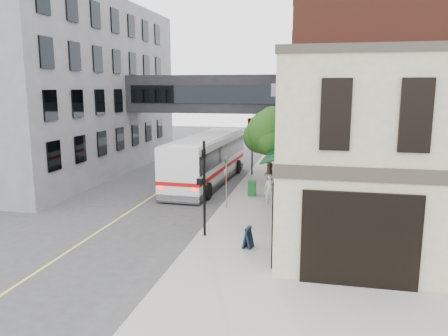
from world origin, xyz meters
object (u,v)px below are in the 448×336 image
at_px(bus, 207,158).
at_px(pedestrian_a, 270,189).
at_px(pedestrian_c, 270,173).
at_px(sandwich_board, 248,237).
at_px(newspaper_box, 252,188).
at_px(pedestrian_b, 279,175).

distance_m(bus, pedestrian_a, 7.60).
relative_size(pedestrian_a, pedestrian_c, 1.19).
xyz_separation_m(bus, sandwich_board, (5.13, -12.92, -1.31)).
xyz_separation_m(pedestrian_a, sandwich_board, (-0.12, -7.50, -0.42)).
height_order(pedestrian_c, newspaper_box, pedestrian_c).
height_order(bus, pedestrian_a, bus).
relative_size(pedestrian_c, newspaper_box, 1.49).
relative_size(pedestrian_a, sandwich_board, 1.90).
bearing_deg(pedestrian_b, bus, 142.16).
bearing_deg(newspaper_box, bus, 134.40).
xyz_separation_m(bus, pedestrian_b, (5.33, -0.36, -1.01)).
relative_size(bus, pedestrian_c, 8.60).
height_order(pedestrian_b, newspaper_box, pedestrian_b).
relative_size(bus, newspaper_box, 12.81).
bearing_deg(pedestrian_a, sandwich_board, -87.50).
bearing_deg(bus, sandwich_board, -68.35).
xyz_separation_m(newspaper_box, sandwich_board, (1.21, -9.21, -0.03)).
height_order(newspaper_box, sandwich_board, newspaper_box).
relative_size(pedestrian_b, sandwich_board, 1.65).
bearing_deg(pedestrian_c, newspaper_box, -68.33).
relative_size(pedestrian_c, sandwich_board, 1.60).
xyz_separation_m(pedestrian_c, sandwich_board, (0.49, -13.25, -0.28)).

